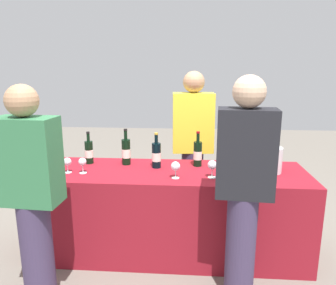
% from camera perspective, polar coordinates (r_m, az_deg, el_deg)
% --- Properties ---
extents(ground_plane, '(12.00, 12.00, 0.00)m').
position_cam_1_polar(ground_plane, '(3.10, 0.00, -18.54)').
color(ground_plane, slate).
extents(tasting_table, '(2.38, 0.71, 0.76)m').
position_cam_1_polar(tasting_table, '(2.92, 0.00, -12.16)').
color(tasting_table, maroon).
rests_on(tasting_table, ground_plane).
extents(wine_bottle_0, '(0.07, 0.07, 0.30)m').
position_cam_1_polar(wine_bottle_0, '(3.04, -13.86, -1.64)').
color(wine_bottle_0, black).
rests_on(wine_bottle_0, tasting_table).
extents(wine_bottle_1, '(0.08, 0.08, 0.33)m').
position_cam_1_polar(wine_bottle_1, '(2.95, -7.46, -1.60)').
color(wine_bottle_1, black).
rests_on(wine_bottle_1, tasting_table).
extents(wine_bottle_2, '(0.08, 0.08, 0.31)m').
position_cam_1_polar(wine_bottle_2, '(2.83, -2.08, -2.23)').
color(wine_bottle_2, black).
rests_on(wine_bottle_2, tasting_table).
extents(wine_bottle_3, '(0.08, 0.08, 0.32)m').
position_cam_1_polar(wine_bottle_3, '(2.89, 5.30, -1.96)').
color(wine_bottle_3, black).
rests_on(wine_bottle_3, tasting_table).
extents(wine_bottle_4, '(0.07, 0.07, 0.32)m').
position_cam_1_polar(wine_bottle_4, '(2.92, 10.84, -1.91)').
color(wine_bottle_4, black).
rests_on(wine_bottle_4, tasting_table).
extents(wine_bottle_5, '(0.08, 0.08, 0.29)m').
position_cam_1_polar(wine_bottle_5, '(2.85, 13.85, -2.71)').
color(wine_bottle_5, black).
rests_on(wine_bottle_5, tasting_table).
extents(wine_glass_0, '(0.07, 0.07, 0.13)m').
position_cam_1_polar(wine_glass_0, '(2.83, -17.47, -3.37)').
color(wine_glass_0, silver).
rests_on(wine_glass_0, tasting_table).
extents(wine_glass_1, '(0.07, 0.07, 0.13)m').
position_cam_1_polar(wine_glass_1, '(2.78, -14.97, -3.43)').
color(wine_glass_1, silver).
rests_on(wine_glass_1, tasting_table).
extents(wine_glass_2, '(0.07, 0.07, 0.14)m').
position_cam_1_polar(wine_glass_2, '(2.56, 1.35, -4.31)').
color(wine_glass_2, silver).
rests_on(wine_glass_2, tasting_table).
extents(wine_glass_3, '(0.08, 0.08, 0.14)m').
position_cam_1_polar(wine_glass_3, '(2.60, 7.87, -4.09)').
color(wine_glass_3, silver).
rests_on(wine_glass_3, tasting_table).
extents(wine_glass_4, '(0.07, 0.07, 0.13)m').
position_cam_1_polar(wine_glass_4, '(2.59, 12.23, -4.57)').
color(wine_glass_4, silver).
rests_on(wine_glass_4, tasting_table).
extents(wine_glass_5, '(0.07, 0.07, 0.15)m').
position_cam_1_polar(wine_glass_5, '(2.67, 16.19, -4.00)').
color(wine_glass_5, silver).
rests_on(wine_glass_5, tasting_table).
extents(ice_bucket, '(0.21, 0.21, 0.21)m').
position_cam_1_polar(ice_bucket, '(2.85, 17.55, -2.91)').
color(ice_bucket, silver).
rests_on(ice_bucket, tasting_table).
extents(server_pouring, '(0.42, 0.25, 1.60)m').
position_cam_1_polar(server_pouring, '(3.30, 4.42, -0.35)').
color(server_pouring, '#3F3351').
rests_on(server_pouring, ground_plane).
extents(guest_0, '(0.40, 0.24, 1.53)m').
position_cam_1_polar(guest_0, '(2.31, -23.13, -8.23)').
color(guest_0, '#3F3351').
rests_on(guest_0, ground_plane).
extents(guest_1, '(0.40, 0.24, 1.59)m').
position_cam_1_polar(guest_1, '(2.23, 13.35, -7.29)').
color(guest_1, '#3F3351').
rests_on(guest_1, ground_plane).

